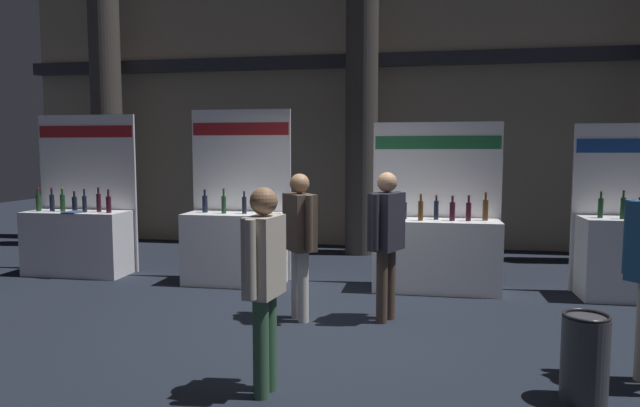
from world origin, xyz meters
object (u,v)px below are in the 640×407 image
(trash_bin, at_px, (585,358))
(visitor_4, at_px, (300,233))
(visitor_3, at_px, (387,232))
(visitor_5, at_px, (264,274))
(exhibitor_booth_0, at_px, (79,235))
(exhibitor_booth_1, at_px, (236,240))
(exhibitor_booth_2, at_px, (436,248))

(trash_bin, bearing_deg, visitor_4, 147.39)
(visitor_3, xyz_separation_m, visitor_5, (-0.81, -2.05, -0.05))
(trash_bin, height_order, visitor_4, visitor_4)
(trash_bin, xyz_separation_m, visitor_5, (-2.39, -0.29, 0.61))
(exhibitor_booth_0, distance_m, exhibitor_booth_1, 2.56)
(exhibitor_booth_2, height_order, visitor_3, exhibitor_booth_2)
(exhibitor_booth_1, relative_size, visitor_5, 1.54)
(visitor_4, bearing_deg, visitor_3, 61.66)
(visitor_3, height_order, visitor_5, visitor_3)
(exhibitor_booth_2, xyz_separation_m, visitor_3, (-0.58, -1.51, 0.41))
(trash_bin, xyz_separation_m, visitor_3, (-1.59, 1.75, 0.65))
(exhibitor_booth_0, xyz_separation_m, trash_bin, (6.35, -3.32, -0.27))
(visitor_5, bearing_deg, trash_bin, -73.75)
(exhibitor_booth_2, relative_size, visitor_5, 1.41)
(exhibitor_booth_1, xyz_separation_m, visitor_4, (1.26, -1.55, 0.36))
(exhibitor_booth_0, relative_size, exhibitor_booth_1, 0.98)
(visitor_4, distance_m, visitor_5, 1.92)
(visitor_3, distance_m, visitor_5, 2.20)
(exhibitor_booth_0, relative_size, trash_bin, 3.63)
(exhibitor_booth_2, distance_m, visitor_4, 2.27)
(visitor_5, bearing_deg, visitor_3, -12.29)
(visitor_4, relative_size, visitor_5, 1.02)
(exhibitor_booth_1, distance_m, visitor_3, 2.65)
(visitor_5, bearing_deg, exhibitor_booth_1, 31.26)
(exhibitor_booth_1, distance_m, exhibitor_booth_2, 2.79)
(visitor_3, bearing_deg, exhibitor_booth_0, -82.53)
(exhibitor_booth_0, distance_m, exhibitor_booth_2, 5.34)
(visitor_5, bearing_deg, visitor_4, 13.34)
(exhibitor_booth_2, height_order, visitor_4, exhibitor_booth_2)
(visitor_4, bearing_deg, trash_bin, 21.04)
(exhibitor_booth_1, bearing_deg, exhibitor_booth_2, 1.80)
(trash_bin, bearing_deg, exhibitor_booth_2, 107.17)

